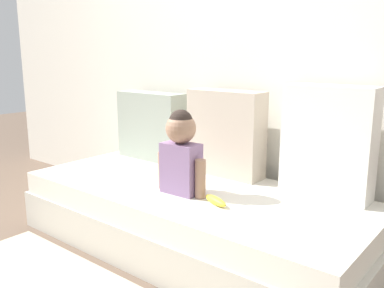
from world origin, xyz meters
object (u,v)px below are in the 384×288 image
object	(u,v)px
couch	(191,218)
throw_pillow_center	(226,133)
toddler	(181,151)
throw_pillow_right	(328,142)
banana	(215,201)
throw_pillow_left	(151,126)

from	to	relation	value
couch	throw_pillow_center	size ratio (longest dim) A/B	3.94
toddler	throw_pillow_right	bearing A→B (deg)	34.93
throw_pillow_center	toddler	xyz separation A→B (m)	(0.01, -0.43, -0.03)
throw_pillow_right	banana	world-z (taller)	throw_pillow_right
throw_pillow_right	couch	bearing A→B (deg)	-152.26
throw_pillow_left	toddler	distance (m)	0.78
couch	toddler	xyz separation A→B (m)	(0.01, -0.10, 0.41)
banana	couch	bearing A→B (deg)	153.78
couch	throw_pillow_right	bearing A→B (deg)	27.74
throw_pillow_right	toddler	distance (m)	0.76
throw_pillow_left	banana	distance (m)	1.03
throw_pillow_center	banana	bearing A→B (deg)	-60.48
throw_pillow_right	banana	xyz separation A→B (m)	(-0.37, -0.46, -0.27)
toddler	banana	world-z (taller)	toddler
couch	throw_pillow_left	size ratio (longest dim) A/B	3.95
toddler	couch	bearing A→B (deg)	97.37
toddler	throw_pillow_center	bearing A→B (deg)	91.71
throw_pillow_left	throw_pillow_right	distance (m)	1.27
toddler	banana	distance (m)	0.33
couch	banana	xyz separation A→B (m)	(0.26, -0.13, 0.20)
throw_pillow_left	toddler	bearing A→B (deg)	-33.84
throw_pillow_left	throw_pillow_center	distance (m)	0.63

